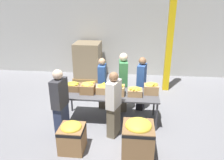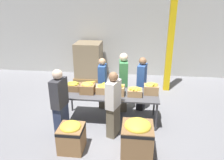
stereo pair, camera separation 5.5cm
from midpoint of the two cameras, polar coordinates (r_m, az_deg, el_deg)
name	(u,v)px [view 1 (the left image)]	position (r m, az deg, el deg)	size (l,w,h in m)	color
ground_plane	(111,120)	(6.02, -0.65, -10.33)	(30.00, 30.00, 0.00)	gray
wall_back	(121,27)	(9.00, 2.15, 13.76)	(16.00, 0.08, 4.00)	#B7B7B2
sorting_table	(110,95)	(5.67, -0.68, -3.93)	(2.46, 0.88, 0.79)	#4C4C51
banana_box_0	(73,86)	(5.87, -10.31, -1.60)	(0.36, 0.30, 0.25)	olive
banana_box_1	(88,88)	(5.65, -6.65, -1.99)	(0.38, 0.33, 0.30)	olive
banana_box_2	(104,88)	(5.63, -2.51, -2.23)	(0.36, 0.32, 0.26)	tan
banana_box_3	(117,89)	(5.52, 1.11, -2.36)	(0.36, 0.36, 0.30)	tan
banana_box_4	(135,91)	(5.52, 5.74, -2.91)	(0.36, 0.33, 0.23)	tan
banana_box_5	(151,88)	(5.66, 9.94, -2.08)	(0.36, 0.30, 0.31)	tan
volunteer_0	(123,83)	(6.19, 2.65, -0.68)	(0.27, 0.48, 1.70)	#6B604C
volunteer_1	(60,105)	(5.14, -13.63, -6.26)	(0.29, 0.48, 1.67)	#2D3856
volunteer_2	(102,83)	(6.40, -2.81, -0.85)	(0.21, 0.41, 1.51)	#6B604C
volunteer_3	(114,105)	(5.04, 0.12, -6.59)	(0.34, 0.48, 1.60)	#6B604C
volunteer_4	(141,84)	(6.33, 7.41, -0.99)	(0.30, 0.46, 1.57)	black
donation_bin_0	(72,136)	(4.88, -10.73, -14.13)	(0.52, 0.52, 0.67)	olive
donation_bin_1	(138,137)	(4.66, 6.45, -14.54)	(0.64, 0.64, 0.82)	olive
support_pillar	(170,33)	(7.57, 14.79, 11.72)	(0.20, 0.20, 4.00)	yellow
pallet_stack_0	(88,61)	(8.77, -6.45, 4.91)	(1.08, 1.08, 1.46)	olive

